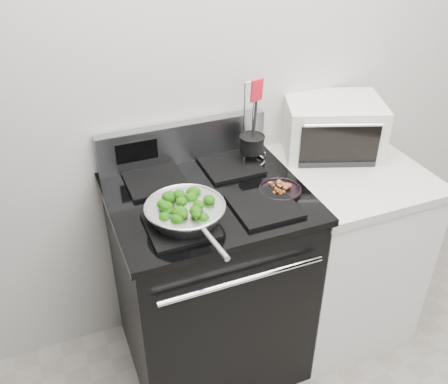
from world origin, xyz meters
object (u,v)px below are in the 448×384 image
gas_range (209,279)px  toaster_oven (332,126)px  skillet (186,212)px  utensil_holder (252,148)px  bacon_plate (280,188)px

gas_range → toaster_oven: 0.90m
skillet → utensil_holder: size_ratio=1.23×
skillet → bacon_plate: size_ratio=2.72×
bacon_plate → utensil_holder: size_ratio=0.45×
gas_range → bacon_plate: gas_range is taller
toaster_oven → gas_range: bearing=-145.0°
toaster_oven → bacon_plate: bearing=-125.9°
gas_range → utensil_holder: bearing=32.2°
skillet → toaster_oven: 0.89m
gas_range → toaster_oven: bearing=14.9°
skillet → toaster_oven: toaster_oven is taller
utensil_holder → toaster_oven: (0.41, 0.01, 0.03)m
gas_range → utensil_holder: size_ratio=2.93×
bacon_plate → toaster_oven: toaster_oven is taller
bacon_plate → toaster_oven: (0.41, 0.27, 0.08)m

